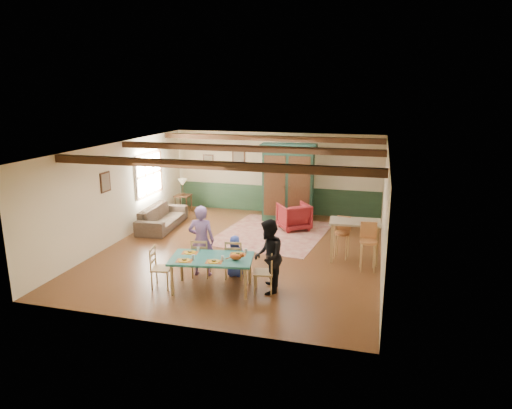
% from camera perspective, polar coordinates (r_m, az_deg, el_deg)
% --- Properties ---
extents(floor, '(8.00, 8.00, 0.00)m').
position_cam_1_polar(floor, '(11.91, -1.82, -5.78)').
color(floor, '#502B16').
rests_on(floor, ground).
extents(wall_back, '(7.00, 0.02, 2.70)m').
position_cam_1_polar(wall_back, '(15.31, 2.53, 3.95)').
color(wall_back, beige).
rests_on(wall_back, floor).
extents(wall_left, '(0.02, 8.00, 2.70)m').
position_cam_1_polar(wall_left, '(12.96, -16.84, 1.48)').
color(wall_left, beige).
rests_on(wall_left, floor).
extents(wall_right, '(0.02, 8.00, 2.70)m').
position_cam_1_polar(wall_right, '(11.04, 15.78, -0.61)').
color(wall_right, beige).
rests_on(wall_right, floor).
extents(ceiling, '(7.00, 8.00, 0.02)m').
position_cam_1_polar(ceiling, '(11.28, -1.93, 7.22)').
color(ceiling, silver).
rests_on(ceiling, wall_back).
extents(wainscot_back, '(6.95, 0.03, 0.90)m').
position_cam_1_polar(wainscot_back, '(15.47, 2.48, 0.66)').
color(wainscot_back, '#1F3A24').
rests_on(wainscot_back, floor).
extents(ceiling_beam_front, '(6.95, 0.16, 0.16)m').
position_cam_1_polar(ceiling_beam_front, '(9.14, -6.18, 4.93)').
color(ceiling_beam_front, '#311C0D').
rests_on(ceiling_beam_front, ceiling).
extents(ceiling_beam_mid, '(6.95, 0.16, 0.16)m').
position_cam_1_polar(ceiling_beam_mid, '(11.67, -1.34, 7.01)').
color(ceiling_beam_mid, '#311C0D').
rests_on(ceiling_beam_mid, ceiling).
extents(ceiling_beam_back, '(6.95, 0.16, 0.16)m').
position_cam_1_polar(ceiling_beam_back, '(14.16, 1.68, 8.28)').
color(ceiling_beam_back, '#311C0D').
rests_on(ceiling_beam_back, ceiling).
extents(window_left, '(0.06, 1.60, 1.30)m').
position_cam_1_polar(window_left, '(14.35, -13.24, 3.71)').
color(window_left, white).
rests_on(window_left, wall_left).
extents(picture_left_wall, '(0.04, 0.42, 0.52)m').
position_cam_1_polar(picture_left_wall, '(12.37, -18.30, 2.68)').
color(picture_left_wall, gray).
rests_on(picture_left_wall, wall_left).
extents(picture_back_a, '(0.45, 0.04, 0.55)m').
position_cam_1_polar(picture_back_a, '(15.54, -2.18, 5.79)').
color(picture_back_a, gray).
rests_on(picture_back_a, wall_back).
extents(picture_back_b, '(0.38, 0.04, 0.48)m').
position_cam_1_polar(picture_back_b, '(15.92, -5.98, 5.38)').
color(picture_back_b, gray).
rests_on(picture_back_b, wall_back).
extents(dining_table, '(1.81, 1.20, 0.70)m').
position_cam_1_polar(dining_table, '(9.63, -5.51, -8.59)').
color(dining_table, '#1F645D').
rests_on(dining_table, floor).
extents(dining_chair_far_left, '(0.46, 0.47, 0.89)m').
position_cam_1_polar(dining_chair_far_left, '(10.28, -6.86, -6.56)').
color(dining_chair_far_left, '#A98654').
rests_on(dining_chair_far_left, floor).
extents(dining_chair_far_right, '(0.46, 0.47, 0.89)m').
position_cam_1_polar(dining_chair_far_right, '(10.15, -2.71, -6.75)').
color(dining_chair_far_right, '#A98654').
rests_on(dining_chair_far_right, floor).
extents(dining_chair_end_left, '(0.47, 0.46, 0.89)m').
position_cam_1_polar(dining_chair_end_left, '(9.85, -11.73, -7.71)').
color(dining_chair_end_left, '#A98654').
rests_on(dining_chair_end_left, floor).
extents(dining_chair_end_right, '(0.47, 0.46, 0.89)m').
position_cam_1_polar(dining_chair_end_right, '(9.45, 0.95, -8.36)').
color(dining_chair_end_right, '#A98654').
rests_on(dining_chair_end_right, floor).
extents(person_man, '(0.64, 0.48, 1.61)m').
position_cam_1_polar(person_man, '(10.22, -6.83, -4.52)').
color(person_man, '#7A599A').
rests_on(person_man, floor).
extents(person_woman, '(0.70, 0.84, 1.54)m').
position_cam_1_polar(person_woman, '(9.32, 1.54, -6.52)').
color(person_woman, black).
rests_on(person_woman, floor).
extents(person_child, '(0.50, 0.37, 0.94)m').
position_cam_1_polar(person_child, '(10.21, -2.65, -6.47)').
color(person_child, '#2A40A9').
rests_on(person_child, floor).
extents(cat, '(0.35, 0.18, 0.17)m').
position_cam_1_polar(cat, '(9.30, -2.56, -6.50)').
color(cat, '#C75423').
rests_on(cat, dining_table).
extents(place_setting_near_left, '(0.42, 0.34, 0.11)m').
position_cam_1_polar(place_setting_near_left, '(9.38, -8.95, -6.67)').
color(place_setting_near_left, gold).
rests_on(place_setting_near_left, dining_table).
extents(place_setting_near_center, '(0.42, 0.34, 0.11)m').
position_cam_1_polar(place_setting_near_center, '(9.25, -5.28, -6.86)').
color(place_setting_near_center, gold).
rests_on(place_setting_near_center, dining_table).
extents(place_setting_far_left, '(0.42, 0.34, 0.11)m').
position_cam_1_polar(place_setting_far_left, '(9.80, -8.27, -5.71)').
color(place_setting_far_left, gold).
rests_on(place_setting_far_left, dining_table).
extents(place_setting_far_right, '(0.42, 0.34, 0.11)m').
position_cam_1_polar(place_setting_far_right, '(9.61, -2.28, -5.98)').
color(place_setting_far_right, gold).
rests_on(place_setting_far_right, dining_table).
extents(area_rug, '(3.25, 3.71, 0.01)m').
position_cam_1_polar(area_rug, '(13.29, 2.10, -3.62)').
color(area_rug, '#CCB294').
rests_on(area_rug, floor).
extents(armoire, '(1.76, 0.78, 2.44)m').
position_cam_1_polar(armoire, '(14.35, 4.05, 2.71)').
color(armoire, '#133124').
rests_on(armoire, floor).
extents(armchair, '(1.18, 1.19, 0.79)m').
position_cam_1_polar(armchair, '(13.62, 4.77, -1.50)').
color(armchair, '#561118').
rests_on(armchair, floor).
extents(sofa, '(1.04, 2.27, 0.65)m').
position_cam_1_polar(sofa, '(14.07, -11.63, -1.54)').
color(sofa, '#413529').
rests_on(sofa, floor).
extents(end_table, '(0.50, 0.50, 0.61)m').
position_cam_1_polar(end_table, '(15.67, -9.07, 0.11)').
color(end_table, '#311C0D').
rests_on(end_table, floor).
extents(table_lamp, '(0.34, 0.34, 0.55)m').
position_cam_1_polar(table_lamp, '(15.54, -9.15, 2.18)').
color(table_lamp, '#D6C48A').
rests_on(table_lamp, end_table).
extents(counter_table, '(1.25, 0.78, 1.01)m').
position_cam_1_polar(counter_table, '(11.34, 12.17, -4.46)').
color(counter_table, '#BEB294').
rests_on(counter_table, floor).
extents(bar_stool_left, '(0.41, 0.44, 1.03)m').
position_cam_1_polar(bar_stool_left, '(11.46, 10.69, -4.12)').
color(bar_stool_left, '#BD7B49').
rests_on(bar_stool_left, floor).
extents(bar_stool_right, '(0.43, 0.47, 1.11)m').
position_cam_1_polar(bar_stool_right, '(10.79, 13.84, -5.22)').
color(bar_stool_right, '#BD7B49').
rests_on(bar_stool_right, floor).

